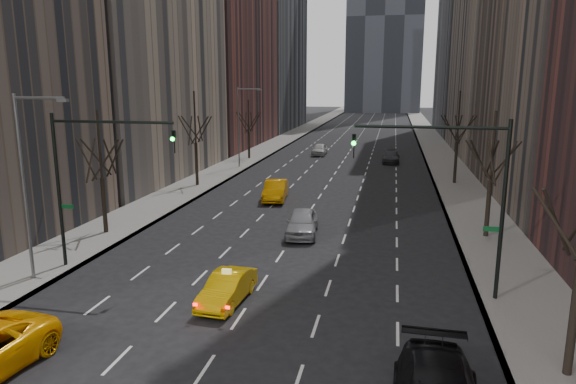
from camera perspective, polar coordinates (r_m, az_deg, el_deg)
The scene contains 16 objects.
sidewalk_left at distance 83.56m, azimuth -1.12°, elevation 5.49°, with size 4.50×320.00×0.15m, color slate.
sidewalk_right at distance 81.78m, azimuth 15.94°, elevation 4.89°, with size 4.50×320.00×0.15m, color slate.
tree_lw_b at distance 34.62m, azimuth -19.96°, elevation 1.50°, with size 3.36×3.50×7.82m.
tree_lw_c at distance 48.76m, azimuth -10.21°, elevation 5.28°, with size 3.36×3.50×8.74m.
tree_lw_d at distance 65.78m, azimuth -4.38°, elevation 6.73°, with size 3.36×3.50×7.36m.
tree_rw_b at distance 34.04m, azimuth 21.55°, elevation 1.21°, with size 3.36×3.50×7.82m.
tree_rw_c at distance 51.63m, azimuth 18.26°, elevation 5.24°, with size 3.36×3.50×8.74m.
traffic_mast_left at distance 27.80m, azimuth -21.51°, elevation 2.64°, with size 6.69×0.39×8.00m.
traffic_mast_right at distance 23.55m, azimuth 18.99°, elevation 1.26°, with size 6.69×0.39×8.00m.
streetlight_near at distance 27.19m, azimuth -26.87°, elevation 2.26°, with size 2.83×0.22×9.00m.
streetlight_far at distance 58.59m, azimuth -5.20°, elevation 8.09°, with size 2.83×0.22×9.00m.
taxi_sedan at distance 23.36m, azimuth -6.78°, elevation -10.57°, with size 1.44×4.13×1.36m, color #D7A204.
silver_sedan_ahead at distance 33.09m, azimuth 1.58°, elevation -3.39°, with size 1.94×4.82×1.64m, color #96979D.
far_taxi at distance 42.88m, azimuth -1.39°, elevation 0.20°, with size 1.74×4.99×1.64m, color orange.
far_suv_grey at distance 64.27m, azimuth 11.37°, elevation 3.86°, with size 2.03×4.99×1.45m, color #2E2E33.
far_car_white at distance 69.79m, azimuth 3.52°, elevation 4.75°, with size 1.82×4.51×1.54m, color silver.
Camera 1 is at (5.99, -10.98, 9.63)m, focal length 32.00 mm.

